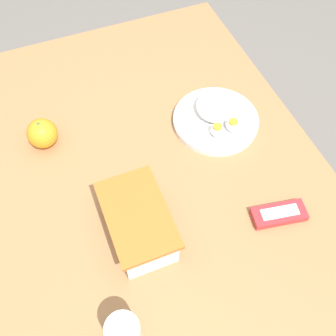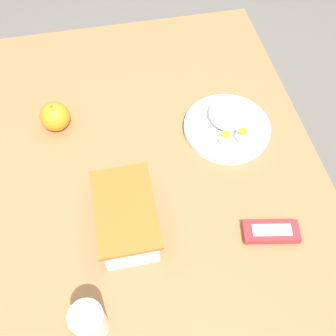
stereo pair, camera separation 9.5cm
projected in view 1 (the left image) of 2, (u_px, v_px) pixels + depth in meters
ground_plane at (152, 270)px, 1.61m from camera, size 10.00×10.00×0.00m
table at (143, 187)px, 1.05m from camera, size 1.16×0.90×0.75m
food_container at (138, 224)px, 0.86m from camera, size 0.21×0.13×0.09m
orange_fruit at (42, 133)px, 1.00m from camera, size 0.08×0.08×0.08m
rice_plate at (215, 117)px, 1.06m from camera, size 0.23×0.23×0.06m
candy_bar at (279, 214)px, 0.91m from camera, size 0.07×0.13×0.02m
drinking_glass at (124, 334)px, 0.73m from camera, size 0.07×0.07×0.09m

